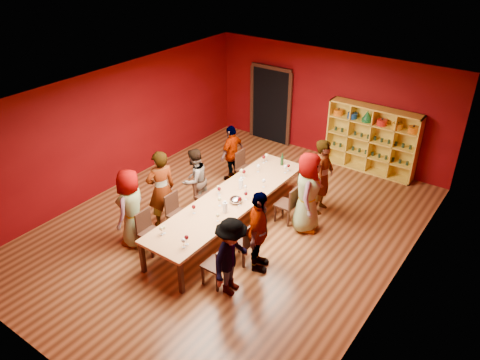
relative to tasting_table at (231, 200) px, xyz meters
The scene contains 44 objects.
room_shell 0.80m from the tasting_table, ahead, with size 7.10×9.10×3.04m.
tasting_table is the anchor object (origin of this frame).
doorway 4.80m from the tasting_table, 112.09° to the left, with size 1.40×0.17×2.30m.
shelving_unit 4.55m from the tasting_table, 72.08° to the left, with size 2.40×0.40×1.80m.
chair_person_left_0 1.85m from the tasting_table, 119.66° to the right, with size 0.42×0.42×0.89m.
person_left_0 2.09m from the tasting_table, 129.89° to the right, with size 0.83×0.45×1.70m, color pink.
chair_person_left_1 1.21m from the tasting_table, 139.92° to the right, with size 0.42×0.42×0.89m.
person_left_1 1.52m from the tasting_table, 149.36° to the right, with size 0.66×0.48×1.80m, color #5473AE.
chair_person_left_2 0.95m from the tasting_table, 169.63° to the left, with size 0.42×0.42×0.89m.
person_left_2 1.18m from the tasting_table, behind, with size 0.73×0.40×1.50m, color silver.
chair_person_left_4 1.99m from the tasting_table, 117.30° to the left, with size 0.42×0.42×0.89m.
person_left_4 2.18m from the tasting_table, 125.91° to the left, with size 0.88×0.40×1.50m, color #141537.
chair_person_right_0 1.85m from the tasting_table, 60.35° to the right, with size 0.42×0.42×0.89m.
person_right_0 2.00m from the tasting_table, 53.07° to the right, with size 1.01×0.42×1.56m, color white.
chair_person_right_1 1.22m from the tasting_table, 40.57° to the right, with size 0.42×0.42×0.89m.
person_right_1 1.46m from the tasting_table, 32.50° to the right, with size 1.00×0.45×1.70m, color #4A4B4F.
chair_person_right_3 1.32m from the tasting_table, 45.65° to the left, with size 0.42×0.42×0.89m.
person_right_3 1.64m from the tasting_table, 34.96° to the left, with size 0.89×0.49×1.82m, color #131735.
chair_person_right_4 2.01m from the tasting_table, 62.88° to the left, with size 0.42×0.42×0.89m.
person_right_4 2.19m from the tasting_table, 54.58° to the left, with size 0.65×0.48×1.78m, color #151D3A.
wine_glass_0 1.83m from the tasting_table, 100.59° to the left, with size 0.08×0.08×0.21m.
wine_glass_1 1.84m from the tasting_table, 98.98° to the right, with size 0.07×0.07×0.18m.
wine_glass_2 0.89m from the tasting_table, 69.08° to the left, with size 0.08×0.08×0.21m.
wine_glass_3 1.78m from the tasting_table, 99.05° to the right, with size 0.07×0.07×0.18m.
wine_glass_4 0.96m from the tasting_table, 106.63° to the right, with size 0.08×0.08×0.20m.
wine_glass_5 0.44m from the tasting_table, 75.65° to the left, with size 0.07×0.07×0.18m.
wine_glass_6 0.40m from the tasting_table, behind, with size 0.08×0.08×0.19m.
wine_glass_7 0.96m from the tasting_table, 107.97° to the left, with size 0.09×0.09×0.21m.
wine_glass_8 1.92m from the tasting_table, 99.69° to the left, with size 0.09×0.09×0.21m.
wine_glass_9 0.90m from the tasting_table, 70.52° to the right, with size 0.07×0.07×0.18m.
wine_glass_10 0.35m from the tasting_table, behind, with size 0.08×0.08×0.20m.
wine_glass_11 1.89m from the tasting_table, 80.48° to the right, with size 0.08×0.08×0.20m.
wine_glass_12 0.43m from the tasting_table, 92.11° to the right, with size 0.09×0.09×0.22m.
wine_glass_13 0.37m from the tasting_table, 27.34° to the left, with size 0.08×0.08×0.19m.
wine_glass_14 0.39m from the tasting_table, 20.73° to the right, with size 0.09×0.09×0.21m.
wine_glass_15 1.35m from the tasting_table, 97.95° to the left, with size 0.08×0.08×0.20m.
wine_glass_16 1.79m from the tasting_table, 80.37° to the right, with size 0.08×0.08×0.21m.
wine_glass_17 1.83m from the tasting_table, 78.39° to the left, with size 0.07×0.07×0.18m.
wine_glass_18 0.97m from the tasting_table, 111.65° to the left, with size 0.09×0.09×0.22m.
wine_glass_19 1.70m from the tasting_table, 77.81° to the left, with size 0.08×0.08×0.21m.
spittoon_bowl 0.22m from the tasting_table, 20.59° to the right, with size 0.27×0.27×0.15m, color #B2B4B9.
carafe_a 0.51m from the tasting_table, 99.05° to the left, with size 0.13×0.13×0.26m.
carafe_b 0.56m from the tasting_table, 66.04° to the right, with size 0.12×0.12×0.26m.
wine_bottle 1.96m from the tasting_table, 87.53° to the left, with size 0.09×0.09×0.31m.
Camera 1 is at (5.10, -6.77, 6.03)m, focal length 35.00 mm.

